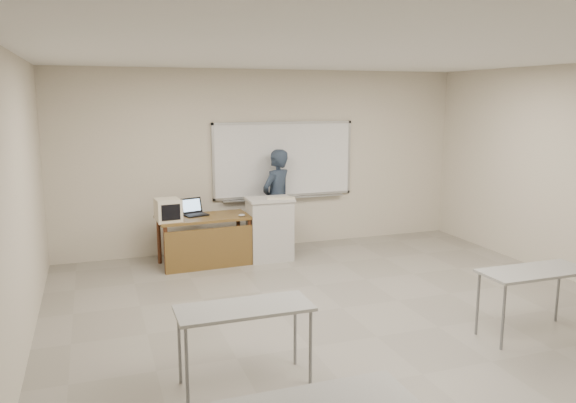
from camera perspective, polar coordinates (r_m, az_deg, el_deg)
name	(u,v)px	position (r m, az deg, el deg)	size (l,w,h in m)	color
floor	(377,337)	(6.30, 9.01, -13.45)	(7.00, 8.00, 0.01)	gray
whiteboard	(284,161)	(9.58, -0.43, 4.17)	(2.48, 0.10, 1.31)	white
student_desks	(457,325)	(4.99, 16.75, -11.95)	(4.40, 2.20, 0.73)	gray
instructor_desk	(205,231)	(8.61, -8.39, -3.03)	(1.40, 0.70, 0.75)	brown
podium	(270,229)	(8.88, -1.87, -2.79)	(0.71, 0.52, 0.99)	#B6B4AF
crt_monitor	(168,210)	(8.44, -12.11, -0.85)	(0.36, 0.41, 0.34)	beige
laptop	(195,211)	(8.80, -9.41, -0.98)	(0.34, 0.32, 0.25)	black
mouse	(242,215)	(8.59, -4.72, -1.39)	(0.11, 0.07, 0.04)	#B6B9BF
keyboard	(281,198)	(8.71, -0.71, 0.35)	(0.43, 0.14, 0.02)	beige
presenter	(277,200)	(9.39, -1.16, 0.15)	(0.62, 0.41, 1.70)	black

